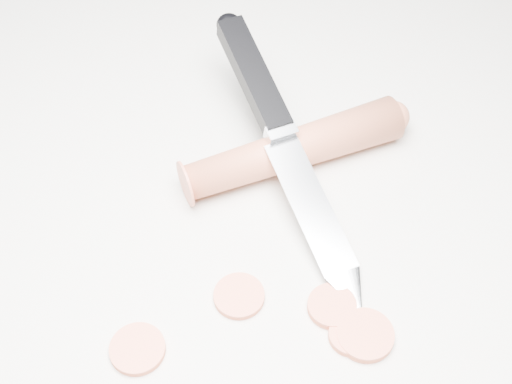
# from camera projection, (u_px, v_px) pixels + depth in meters

# --- Properties ---
(ground) EXTENTS (2.40, 2.40, 0.00)m
(ground) POSITION_uv_depth(u_px,v_px,m) (308.00, 254.00, 0.55)
(ground) COLOR silver
(ground) RESTS_ON ground
(carrot) EXTENTS (0.17, 0.14, 0.03)m
(carrot) POSITION_uv_depth(u_px,v_px,m) (293.00, 149.00, 0.59)
(carrot) COLOR #BE5939
(carrot) RESTS_ON ground
(carrot_slice_0) EXTENTS (0.03, 0.03, 0.01)m
(carrot_slice_0) POSITION_uv_depth(u_px,v_px,m) (351.00, 335.00, 0.50)
(carrot_slice_0) COLOR #E16547
(carrot_slice_0) RESTS_ON ground
(carrot_slice_1) EXTENTS (0.04, 0.04, 0.01)m
(carrot_slice_1) POSITION_uv_depth(u_px,v_px,m) (332.00, 306.00, 0.51)
(carrot_slice_1) COLOR #E16547
(carrot_slice_1) RESTS_ON ground
(carrot_slice_2) EXTENTS (0.04, 0.04, 0.01)m
(carrot_slice_2) POSITION_uv_depth(u_px,v_px,m) (365.00, 335.00, 0.50)
(carrot_slice_2) COLOR #E16547
(carrot_slice_2) RESTS_ON ground
(carrot_slice_4) EXTENTS (0.04, 0.04, 0.01)m
(carrot_slice_4) POSITION_uv_depth(u_px,v_px,m) (239.00, 296.00, 0.52)
(carrot_slice_4) COLOR #E16547
(carrot_slice_4) RESTS_ON ground
(carrot_slice_5) EXTENTS (0.04, 0.04, 0.01)m
(carrot_slice_5) POSITION_uv_depth(u_px,v_px,m) (137.00, 349.00, 0.49)
(carrot_slice_5) COLOR #E16547
(carrot_slice_5) RESTS_ON ground
(kitchen_knife) EXTENTS (0.19, 0.24, 0.08)m
(kitchen_knife) POSITION_uv_depth(u_px,v_px,m) (289.00, 147.00, 0.56)
(kitchen_knife) COLOR #BABCC1
(kitchen_knife) RESTS_ON ground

